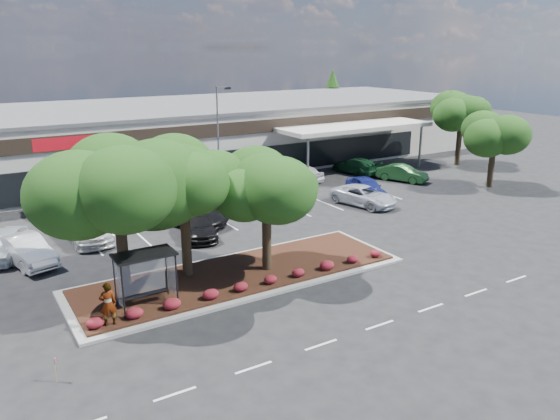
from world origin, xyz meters
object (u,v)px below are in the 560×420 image
light_pole (220,149)px  car_0 (4,244)px  car_1 (26,250)px  survey_stake (55,366)px

light_pole → car_0: light_pole is taller
light_pole → car_0: 17.96m
car_0 → car_1: car_0 is taller
light_pole → survey_stake: size_ratio=9.04×
survey_stake → car_1: bearing=86.6°
survey_stake → car_1: size_ratio=0.20×
car_0 → car_1: (0.96, -1.74, -0.01)m
light_pole → car_1: bearing=-154.7°
car_0 → light_pole: bearing=42.5°
light_pole → car_0: (-16.73, -5.72, -3.12)m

